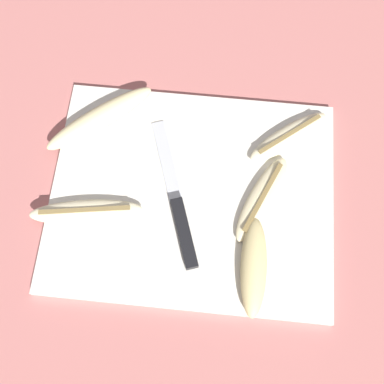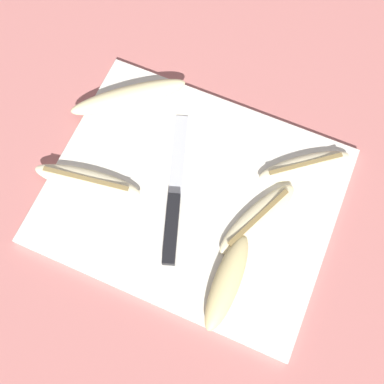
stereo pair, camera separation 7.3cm
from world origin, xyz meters
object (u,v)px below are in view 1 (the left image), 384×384
banana_pale_long (289,137)px  banana_cream_curved (262,199)px  banana_spotted_left (254,266)px  banana_soft_right (100,118)px  knife (181,218)px  banana_bright_far (86,212)px

banana_pale_long → banana_cream_curved: bearing=-108.7°
banana_spotted_left → banana_soft_right: bearing=140.4°
knife → banana_bright_far: (-0.15, -0.00, 0.00)m
banana_bright_far → banana_pale_long: bearing=27.4°
banana_bright_far → banana_cream_curved: bearing=9.9°
knife → banana_spotted_left: 0.14m
banana_cream_curved → banana_spotted_left: size_ratio=1.07×
banana_pale_long → banana_soft_right: bearing=179.9°
banana_soft_right → banana_spotted_left: size_ratio=1.19×
banana_spotted_left → banana_bright_far: bearing=167.1°
banana_cream_curved → banana_pale_long: (0.04, 0.12, 0.00)m
banana_spotted_left → banana_cream_curved: bearing=85.7°
banana_soft_right → banana_pale_long: banana_soft_right is taller
banana_pale_long → banana_bright_far: 0.36m
banana_pale_long → banana_spotted_left: (-0.05, -0.23, 0.01)m
banana_pale_long → banana_bright_far: (-0.32, -0.17, -0.00)m
knife → banana_bright_far: banana_bright_far is taller
banana_soft_right → banana_bright_far: banana_soft_right is taller
knife → banana_cream_curved: banana_cream_curved is taller
banana_pale_long → knife: bearing=-136.2°
banana_cream_curved → banana_bright_far: size_ratio=0.90×
knife → banana_soft_right: banana_soft_right is taller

